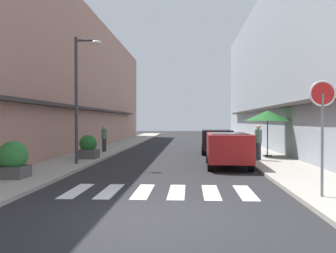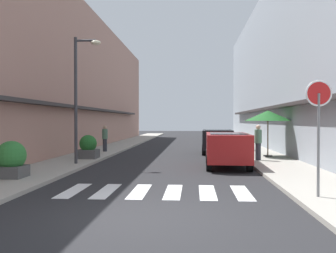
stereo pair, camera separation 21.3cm
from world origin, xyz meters
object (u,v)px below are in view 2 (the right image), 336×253
object	(u,v)px
parked_car_near	(227,146)
street_lamp	(80,87)
planter_midblock	(88,148)
pedestrian_walking_far	(258,142)
cafe_umbrella	(268,116)
planter_corner	(11,160)
parked_car_mid	(217,139)
pedestrian_walking_near	(105,138)
round_street_sign	(319,107)
planter_far	(247,142)

from	to	relation	value
parked_car_near	street_lamp	world-z (taller)	street_lamp
street_lamp	planter_midblock	distance (m)	3.64
parked_car_near	pedestrian_walking_far	xyz separation A→B (m)	(1.63, 1.82, 0.09)
cafe_umbrella	planter_corner	world-z (taller)	cafe_umbrella
planter_midblock	pedestrian_walking_far	world-z (taller)	pedestrian_walking_far
planter_corner	pedestrian_walking_far	distance (m)	10.91
parked_car_near	parked_car_mid	xyz separation A→B (m)	(-0.00, 6.55, -0.00)
street_lamp	pedestrian_walking_far	bearing A→B (deg)	13.53
pedestrian_walking_near	pedestrian_walking_far	bearing A→B (deg)	35.19
round_street_sign	planter_far	bearing A→B (deg)	88.82
street_lamp	planter_midblock	world-z (taller)	street_lamp
parked_car_mid	planter_far	world-z (taller)	parked_car_mid
planter_corner	pedestrian_walking_near	world-z (taller)	pedestrian_walking_near
cafe_umbrella	street_lamp	bearing A→B (deg)	-156.31
parked_car_mid	planter_far	bearing A→B (deg)	31.60
cafe_umbrella	planter_midblock	distance (m)	9.50
cafe_umbrella	pedestrian_walking_near	world-z (taller)	cafe_umbrella
street_lamp	planter_corner	world-z (taller)	street_lamp
round_street_sign	planter_corner	size ratio (longest dim) A/B	2.37
street_lamp	pedestrian_walking_near	bearing A→B (deg)	94.20
parked_car_near	street_lamp	xyz separation A→B (m)	(-6.43, -0.12, 2.58)
round_street_sign	pedestrian_walking_far	size ratio (longest dim) A/B	1.71
street_lamp	planter_far	distance (m)	11.83
planter_corner	pedestrian_walking_far	size ratio (longest dim) A/B	0.72
street_lamp	planter_far	world-z (taller)	street_lamp
cafe_umbrella	planter_far	bearing A→B (deg)	97.96
cafe_umbrella	pedestrian_walking_far	xyz separation A→B (m)	(-0.85, -1.97, -1.26)
parked_car_mid	street_lamp	bearing A→B (deg)	-133.98
cafe_umbrella	planter_midblock	size ratio (longest dim) A/B	2.10
cafe_umbrella	pedestrian_walking_near	size ratio (longest dim) A/B	1.54
planter_corner	pedestrian_walking_near	size ratio (longest dim) A/B	0.76
cafe_umbrella	planter_corner	size ratio (longest dim) A/B	2.02
parked_car_near	planter_corner	xyz separation A→B (m)	(-7.47, -4.18, -0.21)
pedestrian_walking_near	round_street_sign	bearing A→B (deg)	6.28
planter_far	pedestrian_walking_near	bearing A→B (deg)	-170.68
parked_car_mid	planter_midblock	xyz separation A→B (m)	(-6.74, -4.41, -0.26)
planter_far	cafe_umbrella	bearing A→B (deg)	-82.04
round_street_sign	pedestrian_walking_far	world-z (taller)	round_street_sign
parked_car_mid	pedestrian_walking_near	distance (m)	6.91
cafe_umbrella	pedestrian_walking_far	distance (m)	2.49
pedestrian_walking_near	cafe_umbrella	bearing A→B (deg)	47.91
parked_car_mid	planter_corner	distance (m)	13.07
planter_corner	pedestrian_walking_near	distance (m)	10.48
parked_car_near	planter_corner	size ratio (longest dim) A/B	3.48
parked_car_mid	round_street_sign	distance (m)	13.34
parked_car_mid	pedestrian_walking_near	size ratio (longest dim) A/B	2.55
planter_corner	pedestrian_walking_near	bearing A→B (deg)	86.89
parked_car_mid	street_lamp	distance (m)	9.62
parked_car_near	planter_far	world-z (taller)	parked_car_near
planter_corner	pedestrian_walking_near	xyz separation A→B (m)	(0.57, 10.46, 0.24)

